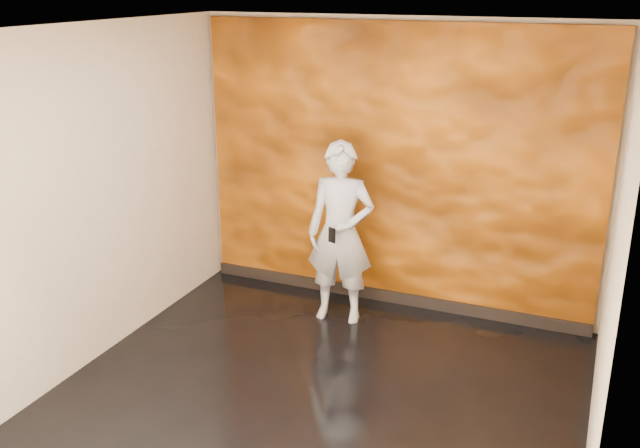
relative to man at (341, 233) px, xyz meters
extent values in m
cube|color=black|center=(0.34, -1.40, -0.87)|extent=(4.00, 4.00, 0.01)
cube|color=beige|center=(0.34, 0.60, 0.54)|extent=(4.00, 0.02, 2.80)
cube|color=beige|center=(0.34, -3.40, 0.54)|extent=(4.00, 0.02, 2.80)
cube|color=beige|center=(-1.66, -1.40, 0.54)|extent=(0.02, 4.00, 2.80)
cube|color=beige|center=(2.34, -1.40, 0.54)|extent=(0.02, 4.00, 2.80)
cube|color=white|center=(0.34, -1.40, 1.94)|extent=(4.00, 4.00, 0.01)
cube|color=orange|center=(0.34, 0.56, 0.52)|extent=(3.90, 0.06, 2.75)
cube|color=black|center=(0.34, 0.52, -0.80)|extent=(3.90, 0.04, 0.12)
imported|color=#A4A8B4|center=(0.00, 0.00, 0.00)|extent=(0.68, 0.49, 1.73)
cube|color=black|center=(0.03, -0.28, 0.08)|extent=(0.07, 0.04, 0.14)
camera|label=1|loc=(2.24, -5.83, 2.25)|focal=40.00mm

